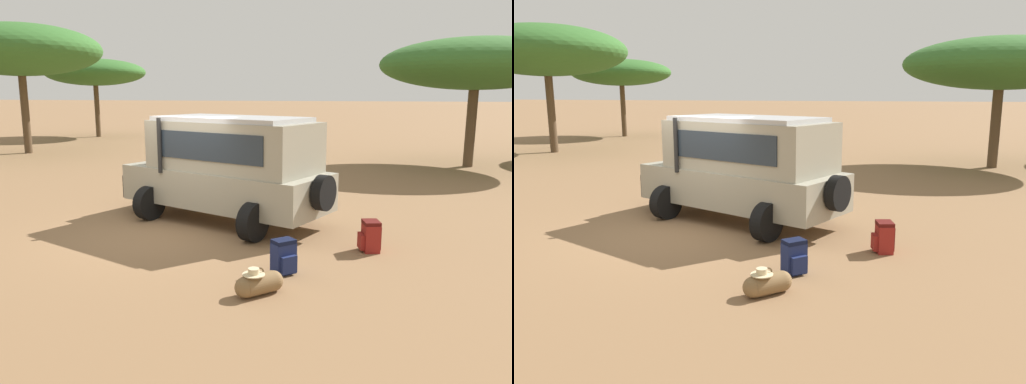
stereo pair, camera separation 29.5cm
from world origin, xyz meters
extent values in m
plane|color=olive|center=(0.00, 0.00, 0.00)|extent=(320.00, 320.00, 0.00)
cube|color=gray|center=(0.89, 1.30, 0.82)|extent=(5.25, 3.62, 0.84)
cube|color=gray|center=(1.12, 1.20, 1.79)|extent=(4.21, 3.11, 1.10)
cube|color=#232D38|center=(-0.29, 1.79, 1.74)|extent=(0.65, 1.46, 0.77)
cube|color=#232D38|center=(0.77, 0.37, 1.84)|extent=(2.73, 1.16, 0.60)
cube|color=#232D38|center=(1.46, 2.04, 1.84)|extent=(2.73, 1.16, 0.60)
cube|color=#B7B7B7|center=(1.07, 1.22, 2.39)|extent=(3.82, 2.89, 0.10)
cube|color=black|center=(-1.49, 2.28, 0.65)|extent=(0.76, 1.55, 0.56)
cylinder|color=black|center=(-0.50, 0.82, 1.79)|extent=(0.10, 0.10, 1.25)
cylinder|color=black|center=(-0.89, 0.98, 0.40)|extent=(0.56, 0.85, 0.80)
cylinder|color=black|center=(-0.15, 2.77, 0.40)|extent=(0.56, 0.85, 0.80)
cylinder|color=black|center=(1.92, -0.18, 0.40)|extent=(0.56, 0.85, 0.80)
cylinder|color=black|center=(2.66, 1.62, 0.40)|extent=(0.56, 0.85, 0.80)
cylinder|color=black|center=(3.28, 0.31, 0.97)|extent=(0.48, 0.76, 0.74)
cube|color=maroon|center=(4.25, -0.28, 0.26)|extent=(0.38, 0.46, 0.53)
cube|color=maroon|center=(4.08, -0.33, 0.20)|extent=(0.16, 0.31, 0.29)
cube|color=#4D100E|center=(4.25, -0.28, 0.56)|extent=(0.39, 0.44, 0.07)
cylinder|color=#4D100E|center=(4.43, -0.33, 0.26)|extent=(0.04, 0.04, 0.45)
cylinder|color=#4D100E|center=(4.38, -0.15, 0.26)|extent=(0.04, 0.04, 0.45)
cube|color=navy|center=(2.84, -1.84, 0.26)|extent=(0.44, 0.44, 0.52)
cube|color=navy|center=(2.96, -1.95, 0.20)|extent=(0.26, 0.25, 0.29)
cube|color=black|center=(2.84, -1.84, 0.55)|extent=(0.44, 0.44, 0.07)
cylinder|color=black|center=(2.80, -1.67, 0.26)|extent=(0.04, 0.04, 0.44)
cylinder|color=black|center=(2.68, -1.79, 0.26)|extent=(0.04, 0.04, 0.44)
cylinder|color=brown|center=(2.65, -2.80, 0.16)|extent=(0.58, 0.58, 0.32)
sphere|color=brown|center=(2.48, -2.97, 0.16)|extent=(0.32, 0.32, 0.32)
sphere|color=brown|center=(2.82, -2.62, 0.16)|extent=(0.32, 0.32, 0.32)
torus|color=#493721|center=(2.65, -2.80, 0.34)|extent=(0.13, 0.13, 0.16)
cylinder|color=beige|center=(2.58, -2.87, 0.33)|extent=(0.34, 0.34, 0.02)
cylinder|color=beige|center=(2.58, -2.87, 0.38)|extent=(0.17, 0.17, 0.09)
cylinder|color=brown|center=(-13.96, 20.96, 1.76)|extent=(0.32, 0.32, 3.52)
ellipsoid|color=#336628|center=(-13.96, 20.96, 4.26)|extent=(6.77, 5.89, 1.75)
cylinder|color=brown|center=(-12.46, 11.82, 1.96)|extent=(0.37, 0.37, 3.92)
ellipsoid|color=#336628|center=(-12.46, 11.82, 4.96)|extent=(7.74, 7.54, 2.44)
cylinder|color=brown|center=(8.01, 11.92, 1.60)|extent=(0.38, 0.38, 3.21)
ellipsoid|color=#336628|center=(8.01, 11.92, 4.07)|extent=(7.41, 6.45, 2.03)
camera|label=1|loc=(4.21, -9.66, 2.98)|focal=35.00mm
camera|label=2|loc=(4.50, -9.59, 2.98)|focal=35.00mm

